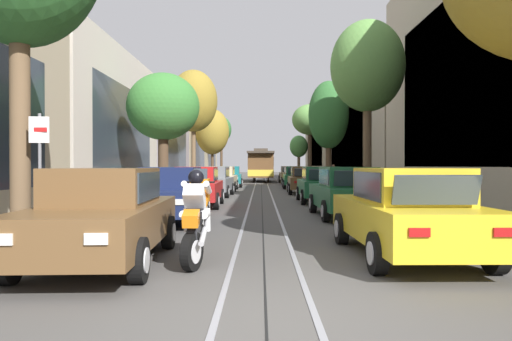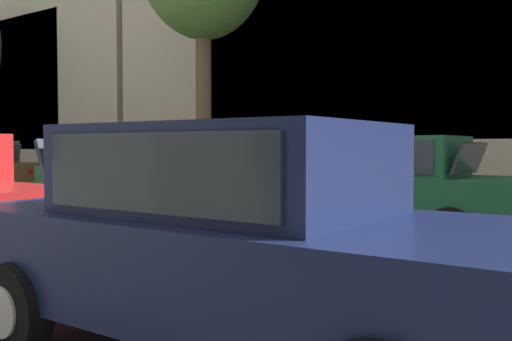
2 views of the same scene
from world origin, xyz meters
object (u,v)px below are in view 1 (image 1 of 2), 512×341
(pedestrian_crossing_far, at_px, (331,175))
(parked_car_teal_sixth_left, at_px, (230,176))
(pedestrian_on_left_pavement, at_px, (334,174))
(parked_car_green_fifth_right, at_px, (296,177))
(street_tree_kerb_right_mid, at_px, (329,116))
(parked_car_red_mid_left, at_px, (197,186))
(pedestrian_on_right_pavement, at_px, (409,183))
(parked_car_green_mid_right, at_px, (321,184))
(street_sign_post, at_px, (40,166))
(parked_car_brown_near_left, at_px, (103,215))
(parked_car_navy_second_left, at_px, (171,194))
(parked_car_brown_fourth_right, at_px, (304,180))
(street_tree_kerb_left_far, at_px, (221,130))
(street_tree_kerb_right_second, at_px, (367,67))
(street_tree_kerb_right_far, at_px, (299,147))
(parked_car_beige_fifth_left, at_px, (222,178))
(street_tree_kerb_left_mid, at_px, (193,101))
(street_tree_kerb_left_second, at_px, (163,108))
(fire_hydrant, at_px, (419,211))
(parked_car_yellow_near_right, at_px, (407,212))
(parked_car_green_second_right, at_px, (347,192))
(street_tree_kerb_left_fourth, at_px, (212,132))
(motorcycle_with_rider, at_px, (197,213))
(cable_car_trolley, at_px, (261,165))
(street_tree_kerb_right_fourth, at_px, (310,120))
(parked_car_brown_sixth_right, at_px, (293,175))
(parked_car_grey_fourth_left, at_px, (213,181))
(parked_car_beige_far_right, at_px, (289,174))

(pedestrian_crossing_far, bearing_deg, parked_car_teal_sixth_left, -159.00)
(pedestrian_on_left_pavement, height_order, pedestrian_crossing_far, pedestrian_on_left_pavement)
(parked_car_green_fifth_right, height_order, street_tree_kerb_right_mid, street_tree_kerb_right_mid)
(parked_car_red_mid_left, bearing_deg, pedestrian_on_right_pavement, 11.22)
(parked_car_green_mid_right, distance_m, street_sign_post, 13.79)
(parked_car_brown_near_left, height_order, parked_car_teal_sixth_left, same)
(parked_car_navy_second_left, distance_m, parked_car_brown_fourth_right, 14.56)
(parked_car_brown_fourth_right, distance_m, street_tree_kerb_left_far, 32.34)
(street_tree_kerb_right_second, distance_m, street_tree_kerb_right_far, 37.28)
(parked_car_beige_fifth_left, xyz_separation_m, street_tree_kerb_right_far, (7.28, 27.08, 3.16))
(street_tree_kerb_left_mid, xyz_separation_m, pedestrian_on_left_pavement, (10.56, 4.43, -5.18))
(street_tree_kerb_left_mid, relative_size, street_tree_kerb_right_far, 1.55)
(parked_car_red_mid_left, relative_size, parked_car_green_mid_right, 1.00)
(street_tree_kerb_left_second, bearing_deg, fire_hydrant, -45.97)
(parked_car_yellow_near_right, distance_m, street_sign_post, 6.69)
(parked_car_brown_near_left, bearing_deg, parked_car_green_mid_right, 67.50)
(pedestrian_crossing_far, height_order, street_sign_post, street_sign_post)
(parked_car_green_second_right, xyz_separation_m, street_tree_kerb_left_fourth, (-7.61, 31.78, 4.24))
(parked_car_teal_sixth_left, xyz_separation_m, street_tree_kerb_left_fourth, (-2.48, 10.96, 4.24))
(parked_car_beige_fifth_left, height_order, parked_car_brown_fourth_right, same)
(parked_car_teal_sixth_left, height_order, motorcycle_with_rider, parked_car_teal_sixth_left)
(parked_car_beige_fifth_left, xyz_separation_m, parked_car_green_second_right, (5.26, -15.62, 0.00))
(street_tree_kerb_left_second, height_order, street_tree_kerb_right_mid, street_tree_kerb_right_mid)
(street_tree_kerb_right_second, distance_m, cable_car_trolley, 27.20)
(parked_car_yellow_near_right, height_order, pedestrian_on_right_pavement, parked_car_yellow_near_right)
(parked_car_teal_sixth_left, xyz_separation_m, street_tree_kerb_right_fourth, (7.30, 10.26, 5.35))
(parked_car_beige_fifth_left, height_order, parked_car_brown_sixth_right, same)
(parked_car_navy_second_left, height_order, fire_hydrant, parked_car_navy_second_left)
(parked_car_green_second_right, bearing_deg, fire_hydrant, -55.84)
(street_tree_kerb_right_mid, relative_size, street_tree_kerb_right_fourth, 0.97)
(parked_car_brown_fourth_right, bearing_deg, street_tree_kerb_right_fourth, 82.92)
(fire_hydrant, bearing_deg, parked_car_green_fifth_right, 94.63)
(parked_car_navy_second_left, distance_m, pedestrian_on_right_pavement, 11.31)
(parked_car_teal_sixth_left, height_order, parked_car_green_mid_right, same)
(parked_car_green_second_right, height_order, pedestrian_crossing_far, parked_car_green_second_right)
(parked_car_green_fifth_right, distance_m, cable_car_trolley, 13.71)
(parked_car_teal_sixth_left, bearing_deg, motorcycle_with_rider, -87.24)
(street_tree_kerb_right_far, distance_m, pedestrian_on_right_pavement, 37.36)
(street_tree_kerb_left_mid, bearing_deg, parked_car_green_fifth_right, 5.52)
(parked_car_green_mid_right, distance_m, pedestrian_on_left_pavement, 16.63)
(parked_car_yellow_near_right, bearing_deg, street_sign_post, 177.98)
(street_tree_kerb_left_fourth, xyz_separation_m, street_tree_kerb_left_far, (-0.06, 11.51, 1.07))
(street_tree_kerb_right_mid, bearing_deg, parked_car_grey_fourth_left, -134.68)
(street_tree_kerb_right_far, relative_size, pedestrian_crossing_far, 3.49)
(street_tree_kerb_right_mid, bearing_deg, parked_car_red_mid_left, -118.20)
(parked_car_brown_fourth_right, distance_m, street_tree_kerb_right_far, 30.65)
(parked_car_brown_fourth_right, bearing_deg, parked_car_brown_sixth_right, 88.98)
(street_tree_kerb_left_fourth, bearing_deg, pedestrian_crossing_far, -35.89)
(parked_car_brown_fourth_right, distance_m, parked_car_beige_far_right, 17.96)
(parked_car_grey_fourth_left, relative_size, parked_car_green_mid_right, 1.01)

